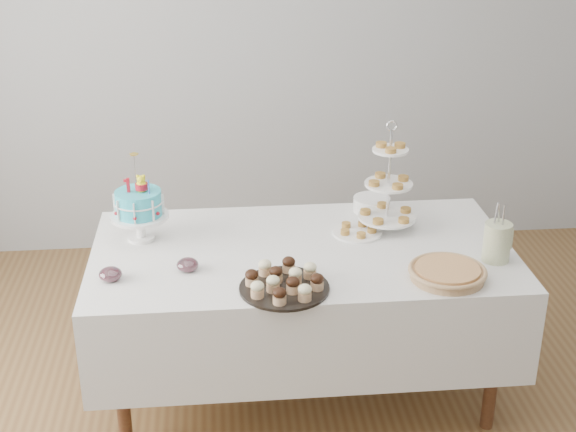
{
  "coord_description": "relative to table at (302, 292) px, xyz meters",
  "views": [
    {
      "loc": [
        -0.37,
        -2.96,
        2.39
      ],
      "look_at": [
        -0.07,
        0.3,
        0.94
      ],
      "focal_mm": 50.0,
      "sensor_mm": 36.0,
      "label": 1
    }
  ],
  "objects": [
    {
      "name": "walls",
      "position": [
        0.0,
        -0.3,
        0.81
      ],
      "size": [
        5.04,
        4.04,
        2.7
      ],
      "color": "#9FA2A4",
      "rests_on": "floor"
    },
    {
      "name": "pastry_plate",
      "position": [
        0.28,
        0.14,
        0.24
      ],
      "size": [
        0.24,
        0.24,
        0.04
      ],
      "color": "white",
      "rests_on": "table"
    },
    {
      "name": "tiered_stand",
      "position": [
        0.43,
        0.19,
        0.45
      ],
      "size": [
        0.28,
        0.28,
        0.54
      ],
      "color": "silver",
      "rests_on": "table"
    },
    {
      "name": "jam_bowl_b",
      "position": [
        -0.52,
        -0.16,
        0.25
      ],
      "size": [
        0.1,
        0.1,
        0.06
      ],
      "color": "silver",
      "rests_on": "table"
    },
    {
      "name": "floor",
      "position": [
        0.0,
        -0.3,
        -0.54
      ],
      "size": [
        5.0,
        5.0,
        0.0
      ],
      "primitive_type": "plane",
      "color": "brown",
      "rests_on": "ground"
    },
    {
      "name": "pie",
      "position": [
        0.58,
        -0.34,
        0.26
      ],
      "size": [
        0.33,
        0.33,
        0.05
      ],
      "color": "tan",
      "rests_on": "table"
    },
    {
      "name": "cupcake_tray",
      "position": [
        -0.12,
        -0.37,
        0.27
      ],
      "size": [
        0.38,
        0.38,
        0.09
      ],
      "color": "black",
      "rests_on": "table"
    },
    {
      "name": "utensil_pitcher",
      "position": [
        0.84,
        -0.19,
        0.32
      ],
      "size": [
        0.13,
        0.12,
        0.27
      ],
      "rotation": [
        0.0,
        0.0,
        -0.1
      ],
      "color": "beige",
      "rests_on": "table"
    },
    {
      "name": "plate_stack",
      "position": [
        0.4,
        0.4,
        0.26
      ],
      "size": [
        0.19,
        0.19,
        0.07
      ],
      "color": "white",
      "rests_on": "table"
    },
    {
      "name": "table",
      "position": [
        0.0,
        0.0,
        0.0
      ],
      "size": [
        1.92,
        1.02,
        0.77
      ],
      "color": "silver",
      "rests_on": "floor"
    },
    {
      "name": "birthday_cake",
      "position": [
        -0.74,
        0.17,
        0.34
      ],
      "size": [
        0.27,
        0.27,
        0.41
      ],
      "rotation": [
        0.0,
        0.0,
        -0.1
      ],
      "color": "white",
      "rests_on": "table"
    },
    {
      "name": "jam_bowl_a",
      "position": [
        -0.84,
        -0.22,
        0.25
      ],
      "size": [
        0.1,
        0.1,
        0.06
      ],
      "color": "silver",
      "rests_on": "table"
    }
  ]
}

